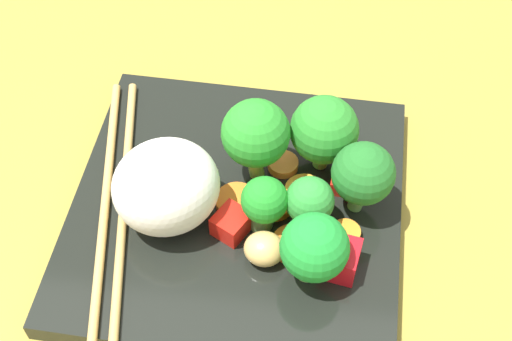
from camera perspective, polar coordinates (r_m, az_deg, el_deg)
ground_plane at (r=52.75cm, az=-1.50°, el=-4.25°), size 110.00×110.00×2.00cm
square_plate at (r=51.30cm, az=-1.54°, el=-3.12°), size 23.95×23.95×1.56cm
rice_mound at (r=47.74cm, az=-7.20°, el=-1.31°), size 9.27×9.53×6.58cm
broccoli_floret_0 at (r=47.68cm, az=4.32°, el=-2.49°), size 3.34×3.34×4.45cm
broccoli_floret_1 at (r=47.97cm, az=8.57°, el=-0.29°), size 4.33×4.33×6.08cm
broccoli_floret_2 at (r=48.88cm, az=-0.03°, el=2.93°), size 4.82×4.82×6.95cm
broccoli_floret_3 at (r=44.86cm, az=4.68°, el=-6.24°), size 4.44×4.44×5.61cm
broccoli_floret_4 at (r=47.43cm, az=0.66°, el=-2.55°), size 3.22×3.22×4.57cm
broccoli_floret_5 at (r=50.37cm, az=5.48°, el=3.23°), size 4.92×4.92×6.21cm
carrot_slice_0 at (r=50.35cm, az=-1.59°, el=-2.61°), size 3.28×3.28×0.51cm
carrot_slice_1 at (r=52.40cm, az=2.18°, el=0.49°), size 2.31×2.31×0.68cm
carrot_slice_2 at (r=49.11cm, az=7.16°, el=-5.03°), size 2.19×2.19×0.70cm
carrot_slice_3 at (r=48.27cm, az=2.95°, el=-5.92°), size 3.91×3.91×0.78cm
carrot_slice_4 at (r=51.11cm, az=3.91°, el=-1.66°), size 3.09×3.09×0.45cm
carrot_slice_5 at (r=50.38cm, az=1.57°, el=-2.34°), size 3.18×3.18×0.74cm
pepper_chunk_0 at (r=47.08cm, az=6.68°, el=-7.01°), size 2.94×2.89×2.22cm
pepper_chunk_2 at (r=51.62cm, az=7.19°, el=-0.61°), size 2.79×2.21×1.23cm
pepper_chunk_3 at (r=48.66cm, az=-2.43°, el=-4.22°), size 3.04×2.96×1.70cm
chicken_piece_1 at (r=47.19cm, az=0.66°, el=-6.29°), size 2.61×2.84×2.17cm
chopstick_pair at (r=51.04cm, az=-11.28°, el=-2.88°), size 23.97×6.10×0.62cm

